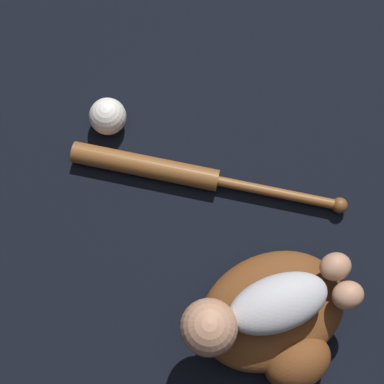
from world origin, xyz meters
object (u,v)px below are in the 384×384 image
object	(u,v)px
baseball_glove	(276,319)
baseball_bat	(172,172)
baseball	(108,116)
baby_figure	(259,310)

from	to	relation	value
baseball_glove	baseball_bat	distance (m)	0.36
baseball	baby_figure	bearing A→B (deg)	104.97
baseball_bat	baseball	size ratio (longest dim) A/B	6.38
baseball_bat	baseball	world-z (taller)	baseball
baby_figure	baseball	size ratio (longest dim) A/B	4.24
baseball_bat	baseball_glove	bearing A→B (deg)	103.15
baby_figure	baseball	bearing A→B (deg)	-75.03
baseball_glove	baby_figure	distance (m)	0.10
baby_figure	baseball	xyz separation A→B (m)	(0.13, -0.49, -0.10)
baseball_glove	baby_figure	bearing A→B (deg)	-25.32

